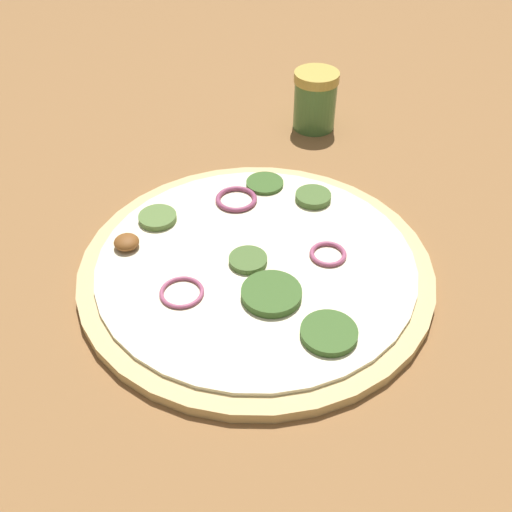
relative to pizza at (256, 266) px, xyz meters
name	(u,v)px	position (x,y,z in m)	size (l,w,h in m)	color
ground_plane	(256,272)	(0.00, 0.00, -0.01)	(3.00, 3.00, 0.00)	olive
pizza	(256,266)	(0.00, 0.00, 0.00)	(0.33, 0.33, 0.03)	#D6B77A
spice_jar	(315,100)	(-0.15, -0.25, 0.03)	(0.06, 0.06, 0.07)	#4C7F42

